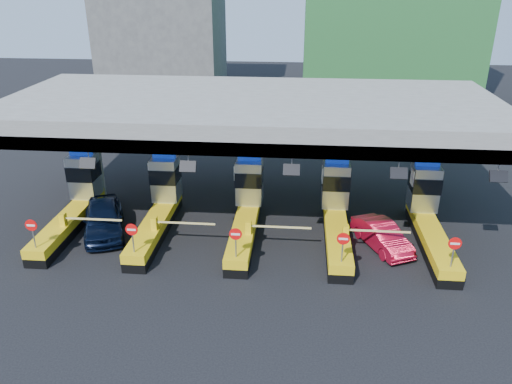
{
  "coord_description": "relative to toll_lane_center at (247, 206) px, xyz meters",
  "views": [
    {
      "loc": [
        2.8,
        -25.06,
        13.4
      ],
      "look_at": [
        0.55,
        0.0,
        2.41
      ],
      "focal_mm": 35.0,
      "sensor_mm": 36.0,
      "label": 1
    }
  ],
  "objects": [
    {
      "name": "toll_lane_right",
      "position": [
        5.0,
        0.0,
        0.0
      ],
      "size": [
        4.43,
        8.0,
        4.16
      ],
      "color": "black",
      "rests_on": "ground"
    },
    {
      "name": "toll_lane_far_left",
      "position": [
        -10.0,
        0.0,
        0.0
      ],
      "size": [
        4.43,
        8.0,
        4.16
      ],
      "color": "black",
      "rests_on": "ground"
    },
    {
      "name": "toll_canopy",
      "position": [
        -0.0,
        2.59,
        4.74
      ],
      "size": [
        28.0,
        12.09,
        7.0
      ],
      "color": "slate",
      "rests_on": "ground"
    },
    {
      "name": "toll_lane_left",
      "position": [
        -5.0,
        0.0,
        0.0
      ],
      "size": [
        4.43,
        8.0,
        4.16
      ],
      "color": "black",
      "rests_on": "ground"
    },
    {
      "name": "van",
      "position": [
        -7.94,
        -1.26,
        -0.51
      ],
      "size": [
        3.79,
        5.62,
        1.78
      ],
      "primitive_type": "imported",
      "rotation": [
        0.0,
        0.0,
        0.36
      ],
      "color": "black",
      "rests_on": "ground"
    },
    {
      "name": "toll_lane_center",
      "position": [
        0.0,
        0.0,
        0.0
      ],
      "size": [
        4.43,
        8.0,
        4.16
      ],
      "color": "black",
      "rests_on": "ground"
    },
    {
      "name": "red_car",
      "position": [
        7.37,
        -1.54,
        -0.71
      ],
      "size": [
        3.08,
        4.43,
        1.38
      ],
      "primitive_type": "imported",
      "rotation": [
        0.0,
        0.0,
        0.43
      ],
      "color": "#A40C25",
      "rests_on": "ground"
    },
    {
      "name": "bg_building_concrete",
      "position": [
        -14.0,
        35.72,
        7.6
      ],
      "size": [
        14.0,
        10.0,
        18.0
      ],
      "primitive_type": "cube",
      "color": "#4C4C49",
      "rests_on": "ground"
    },
    {
      "name": "ground",
      "position": [
        -0.0,
        -0.28,
        -1.4
      ],
      "size": [
        120.0,
        120.0,
        0.0
      ],
      "primitive_type": "plane",
      "color": "black",
      "rests_on": "ground"
    },
    {
      "name": "toll_lane_far_right",
      "position": [
        10.0,
        0.0,
        0.0
      ],
      "size": [
        4.43,
        8.0,
        4.16
      ],
      "color": "black",
      "rests_on": "ground"
    }
  ]
}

